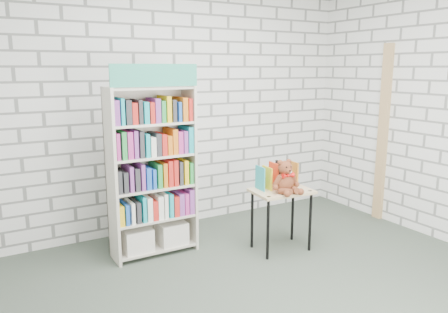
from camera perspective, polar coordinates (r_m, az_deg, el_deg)
ground at (r=3.72m, az=7.32°, el=-17.90°), size 4.50×4.50×0.00m
room_shell at (r=3.25m, az=8.14°, el=10.71°), size 4.52×4.02×2.81m
bookshelf at (r=4.29m, az=-9.38°, el=-1.78°), size 0.83×0.32×1.86m
display_table at (r=4.43m, az=7.52°, el=-5.43°), size 0.62×0.45×0.63m
table_books at (r=4.45m, az=6.94°, el=-2.54°), size 0.42×0.21×0.24m
teddy_bear at (r=4.29m, az=8.07°, el=-2.98°), size 0.30×0.28×0.33m
door_trim at (r=5.55m, az=20.04°, el=2.82°), size 0.05×0.12×2.10m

